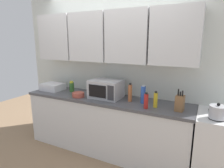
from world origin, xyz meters
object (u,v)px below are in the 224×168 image
(bottle_yellow_mustard, at_px, (156,100))
(bottle_red_sauce, at_px, (146,101))
(knife_block, at_px, (180,103))
(bottle_blue_cleaner, at_px, (143,95))
(microwave, at_px, (106,89))
(bowl_ceramic_small, at_px, (78,95))
(bottle_spice_jar, at_px, (130,93))
(kettle, at_px, (218,112))
(dish_rack, at_px, (53,87))
(bottle_green_oil, at_px, (72,87))

(bottle_yellow_mustard, relative_size, bottle_red_sauce, 1.04)
(knife_block, relative_size, bottle_blue_cleaner, 1.10)
(microwave, relative_size, bowl_ceramic_small, 2.50)
(bottle_blue_cleaner, xyz_separation_m, bottle_spice_jar, (-0.20, -0.01, 0.00))
(kettle, height_order, dish_rack, kettle)
(knife_block, relative_size, bowl_ceramic_small, 1.49)
(bottle_green_oil, distance_m, bottle_spice_jar, 1.12)
(bottle_blue_cleaner, bearing_deg, knife_block, -10.15)
(dish_rack, relative_size, bottle_blue_cleaner, 1.46)
(bottle_red_sauce, distance_m, bowl_ceramic_small, 1.12)
(bottle_yellow_mustard, bearing_deg, bowl_ceramic_small, -176.97)
(bottle_yellow_mustard, xyz_separation_m, bottle_red_sauce, (-0.10, -0.10, -0.00))
(dish_rack, distance_m, bottle_blue_cleaner, 1.69)
(kettle, height_order, bottle_yellow_mustard, bottle_yellow_mustard)
(microwave, xyz_separation_m, bottle_spice_jar, (0.40, -0.01, -0.01))
(kettle, distance_m, bottle_green_oil, 2.25)
(bottle_green_oil, distance_m, bottle_blue_cleaner, 1.31)
(microwave, xyz_separation_m, bowl_ceramic_small, (-0.41, -0.16, -0.11))
(kettle, xyz_separation_m, bottle_blue_cleaner, (-0.93, 0.17, 0.04))
(dish_rack, distance_m, bottle_green_oil, 0.39)
(dish_rack, xyz_separation_m, bowl_ceramic_small, (0.68, -0.15, -0.03))
(bottle_blue_cleaner, bearing_deg, dish_rack, -179.57)
(bottle_blue_cleaner, bearing_deg, microwave, -180.00)
(knife_block, xyz_separation_m, bottle_red_sauce, (-0.41, -0.11, -0.00))
(bottle_green_oil, bearing_deg, kettle, -5.72)
(kettle, xyz_separation_m, dish_rack, (-2.62, 0.16, -0.03))
(dish_rack, bearing_deg, bottle_blue_cleaner, 0.43)
(bottle_red_sauce, bearing_deg, bottle_spice_jar, 147.53)
(bottle_green_oil, relative_size, bottle_spice_jar, 0.68)
(microwave, bearing_deg, kettle, -6.44)
(bottle_spice_jar, xyz_separation_m, bottle_red_sauce, (0.30, -0.19, -0.03))
(microwave, xyz_separation_m, bottle_red_sauce, (0.70, -0.20, -0.04))
(bottle_yellow_mustard, bearing_deg, kettle, -6.08)
(kettle, bearing_deg, knife_block, 169.04)
(kettle, bearing_deg, bowl_ceramic_small, 179.61)
(bottle_red_sauce, bearing_deg, knife_block, 14.50)
(bottle_spice_jar, bearing_deg, bottle_red_sauce, -32.47)
(dish_rack, height_order, bottle_green_oil, bottle_green_oil)
(bottle_green_oil, bearing_deg, bottle_blue_cleaner, -2.27)
(kettle, relative_size, bottle_red_sauce, 0.86)
(bottle_green_oil, xyz_separation_m, bottle_yellow_mustard, (1.51, -0.15, 0.02))
(bottle_red_sauce, bearing_deg, microwave, 164.41)
(knife_block, height_order, bottle_yellow_mustard, knife_block)
(dish_rack, xyz_separation_m, bottle_red_sauce, (1.80, -0.18, 0.04))
(bottle_green_oil, xyz_separation_m, bottle_red_sauce, (1.41, -0.25, 0.01))
(microwave, relative_size, bottle_red_sauce, 2.24)
(bottle_spice_jar, bearing_deg, bottle_yellow_mustard, -12.65)
(dish_rack, bearing_deg, bottle_red_sauce, -5.84)
(kettle, distance_m, bottle_spice_jar, 1.14)
(dish_rack, distance_m, bottle_spice_jar, 1.50)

